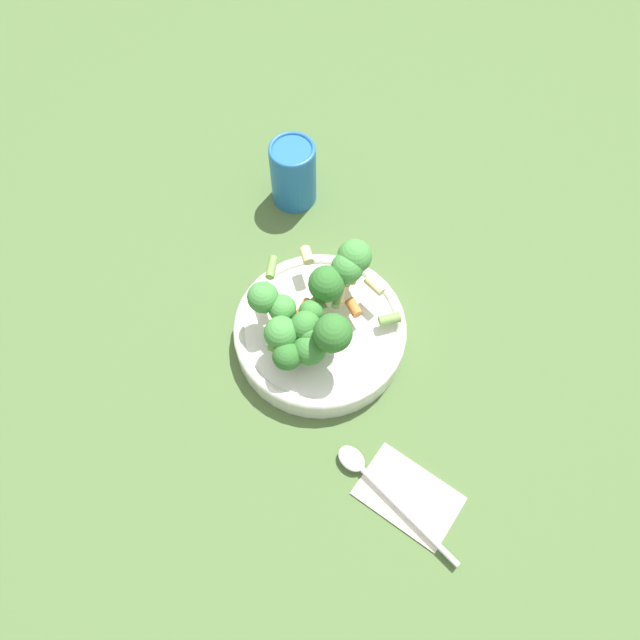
# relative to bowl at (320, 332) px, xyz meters

# --- Properties ---
(ground_plane) EXTENTS (3.00, 3.00, 0.00)m
(ground_plane) POSITION_rel_bowl_xyz_m (0.00, 0.00, -0.02)
(ground_plane) COLOR #4C6B38
(bowl) EXTENTS (0.22, 0.22, 0.04)m
(bowl) POSITION_rel_bowl_xyz_m (0.00, 0.00, 0.00)
(bowl) COLOR white
(bowl) RESTS_ON ground_plane
(pasta_salad) EXTENTS (0.17, 0.19, 0.09)m
(pasta_salad) POSITION_rel_bowl_xyz_m (-0.00, 0.01, 0.07)
(pasta_salad) COLOR #8CB766
(pasta_salad) RESTS_ON bowl
(cup) EXTENTS (0.07, 0.07, 0.10)m
(cup) POSITION_rel_bowl_xyz_m (0.24, 0.03, 0.03)
(cup) COLOR #2366B2
(cup) RESTS_ON ground_plane
(napkin) EXTENTS (0.13, 0.14, 0.01)m
(napkin) POSITION_rel_bowl_xyz_m (-0.21, -0.10, -0.02)
(napkin) COLOR white
(napkin) RESTS_ON ground_plane
(spoon) EXTENTS (0.15, 0.13, 0.01)m
(spoon) POSITION_rel_bowl_xyz_m (-0.19, -0.06, -0.01)
(spoon) COLOR silver
(spoon) RESTS_ON napkin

